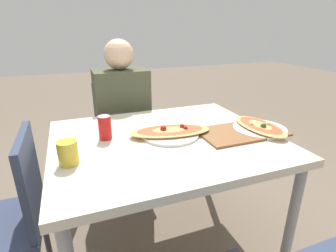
{
  "coord_description": "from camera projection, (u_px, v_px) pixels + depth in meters",
  "views": [
    {
      "loc": [
        -0.43,
        -1.19,
        1.3
      ],
      "look_at": [
        0.02,
        0.01,
        0.81
      ],
      "focal_mm": 28.0,
      "sensor_mm": 36.0,
      "label": 1
    }
  ],
  "objects": [
    {
      "name": "serving_tray",
      "position": [
        241.0,
        132.0,
        1.43
      ],
      "size": [
        0.47,
        0.27,
        0.01
      ],
      "color": "brown",
      "rests_on": "dining_table"
    },
    {
      "name": "pizza_main",
      "position": [
        170.0,
        132.0,
        1.4
      ],
      "size": [
        0.46,
        0.31,
        0.06
      ],
      "color": "white",
      "rests_on": "dining_table"
    },
    {
      "name": "chair_far_seated",
      "position": [
        121.0,
        129.0,
        2.14
      ],
      "size": [
        0.4,
        0.4,
        0.88
      ],
      "rotation": [
        0.0,
        0.0,
        3.14
      ],
      "color": "#2D3851",
      "rests_on": "ground_plane"
    },
    {
      "name": "chair_side_left",
      "position": [
        8.0,
        216.0,
        1.16
      ],
      "size": [
        0.4,
        0.4,
        0.88
      ],
      "rotation": [
        0.0,
        0.0,
        1.57
      ],
      "color": "#2D3851",
      "rests_on": "ground_plane"
    },
    {
      "name": "dining_table",
      "position": [
        165.0,
        150.0,
        1.4
      ],
      "size": [
        1.15,
        0.95,
        0.75
      ],
      "color": "beige",
      "rests_on": "ground_plane"
    },
    {
      "name": "soda_can",
      "position": [
        105.0,
        128.0,
        1.34
      ],
      "size": [
        0.07,
        0.07,
        0.12
      ],
      "color": "red",
      "rests_on": "dining_table"
    },
    {
      "name": "ground_plane",
      "position": [
        166.0,
        246.0,
        1.64
      ],
      "size": [
        14.0,
        14.0,
        0.0
      ],
      "primitive_type": "plane",
      "color": "#6B5B4C"
    },
    {
      "name": "person_seated",
      "position": [
        123.0,
        108.0,
        1.96
      ],
      "size": [
        0.39,
        0.29,
        1.21
      ],
      "rotation": [
        0.0,
        0.0,
        3.14
      ],
      "color": "#2D2D38",
      "rests_on": "ground_plane"
    },
    {
      "name": "drink_glass",
      "position": [
        68.0,
        153.0,
        1.1
      ],
      "size": [
        0.08,
        0.08,
        0.1
      ],
      "color": "gold",
      "rests_on": "dining_table"
    },
    {
      "name": "pizza_second",
      "position": [
        260.0,
        127.0,
        1.47
      ],
      "size": [
        0.29,
        0.37,
        0.06
      ],
      "color": "white",
      "rests_on": "dining_table"
    }
  ]
}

